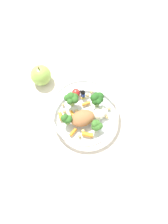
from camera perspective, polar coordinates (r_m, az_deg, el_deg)
name	(u,v)px	position (r m, az deg, el deg)	size (l,w,h in m)	color
ground_plane	(80,115)	(0.72, -0.88, -0.79)	(2.40, 2.40, 0.00)	silver
food_container	(85,112)	(0.69, 0.23, 0.00)	(0.20, 0.20, 0.07)	white
loose_apple	(41,75)	(0.76, -10.27, 8.67)	(0.06, 0.06, 0.08)	#8CB74C
folded_napkin	(96,180)	(0.67, 2.82, -15.98)	(0.13, 0.11, 0.01)	silver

